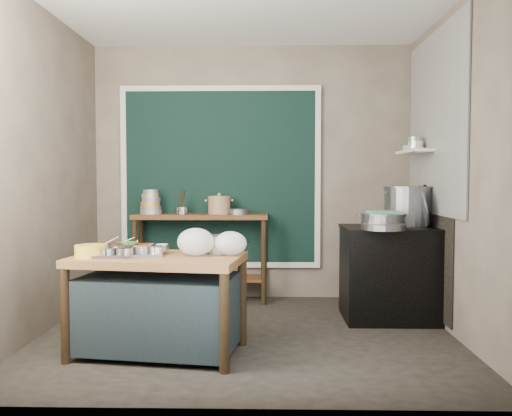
{
  "coord_description": "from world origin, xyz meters",
  "views": [
    {
      "loc": [
        0.18,
        -4.56,
        1.32
      ],
      "look_at": [
        0.07,
        0.25,
        1.07
      ],
      "focal_mm": 38.0,
      "sensor_mm": 36.0,
      "label": 1
    }
  ],
  "objects_px": {
    "prep_table": "(158,305)",
    "stock_pot": "(408,206)",
    "saucepan": "(218,244)",
    "stove_block": "(392,275)",
    "yellow_basin": "(91,251)",
    "utensil_cup": "(182,211)",
    "ceramic_crock": "(219,206)",
    "steamer": "(383,221)",
    "back_counter": "(201,258)",
    "condiment_tray": "(129,254)"
  },
  "relations": [
    {
      "from": "condiment_tray",
      "to": "yellow_basin",
      "type": "distance_m",
      "value": 0.28
    },
    {
      "from": "stove_block",
      "to": "ceramic_crock",
      "type": "bearing_deg",
      "value": 156.15
    },
    {
      "from": "ceramic_crock",
      "to": "utensil_cup",
      "type": "bearing_deg",
      "value": -171.19
    },
    {
      "from": "stock_pot",
      "to": "stove_block",
      "type": "bearing_deg",
      "value": -141.12
    },
    {
      "from": "utensil_cup",
      "to": "steamer",
      "type": "bearing_deg",
      "value": -22.85
    },
    {
      "from": "prep_table",
      "to": "steamer",
      "type": "relative_size",
      "value": 2.98
    },
    {
      "from": "steamer",
      "to": "back_counter",
      "type": "bearing_deg",
      "value": 153.9
    },
    {
      "from": "prep_table",
      "to": "stove_block",
      "type": "xyz_separation_m",
      "value": [
        2.0,
        1.07,
        0.05
      ]
    },
    {
      "from": "ceramic_crock",
      "to": "steamer",
      "type": "bearing_deg",
      "value": -29.48
    },
    {
      "from": "ceramic_crock",
      "to": "steamer",
      "type": "height_order",
      "value": "ceramic_crock"
    },
    {
      "from": "prep_table",
      "to": "saucepan",
      "type": "xyz_separation_m",
      "value": [
        0.44,
        0.16,
        0.44
      ]
    },
    {
      "from": "ceramic_crock",
      "to": "stock_pot",
      "type": "distance_m",
      "value": 1.98
    },
    {
      "from": "back_counter",
      "to": "stove_block",
      "type": "relative_size",
      "value": 1.61
    },
    {
      "from": "utensil_cup",
      "to": "stock_pot",
      "type": "height_order",
      "value": "stock_pot"
    },
    {
      "from": "yellow_basin",
      "to": "saucepan",
      "type": "distance_m",
      "value": 0.95
    },
    {
      "from": "prep_table",
      "to": "back_counter",
      "type": "distance_m",
      "value": 1.8
    },
    {
      "from": "prep_table",
      "to": "yellow_basin",
      "type": "bearing_deg",
      "value": -161.69
    },
    {
      "from": "yellow_basin",
      "to": "utensil_cup",
      "type": "height_order",
      "value": "utensil_cup"
    },
    {
      "from": "saucepan",
      "to": "back_counter",
      "type": "bearing_deg",
      "value": 88.08
    },
    {
      "from": "yellow_basin",
      "to": "back_counter",
      "type": "bearing_deg",
      "value": 72.89
    },
    {
      "from": "prep_table",
      "to": "stock_pot",
      "type": "xyz_separation_m",
      "value": [
        2.18,
        1.21,
        0.69
      ]
    },
    {
      "from": "utensil_cup",
      "to": "ceramic_crock",
      "type": "bearing_deg",
      "value": 8.81
    },
    {
      "from": "prep_table",
      "to": "saucepan",
      "type": "height_order",
      "value": "saucepan"
    },
    {
      "from": "condiment_tray",
      "to": "utensil_cup",
      "type": "distance_m",
      "value": 1.76
    },
    {
      "from": "back_counter",
      "to": "stove_block",
      "type": "xyz_separation_m",
      "value": [
        1.9,
        -0.73,
        -0.05
      ]
    },
    {
      "from": "back_counter",
      "to": "stove_block",
      "type": "bearing_deg",
      "value": -21.02
    },
    {
      "from": "saucepan",
      "to": "ceramic_crock",
      "type": "height_order",
      "value": "ceramic_crock"
    },
    {
      "from": "steamer",
      "to": "condiment_tray",
      "type": "bearing_deg",
      "value": -156.77
    },
    {
      "from": "saucepan",
      "to": "ceramic_crock",
      "type": "bearing_deg",
      "value": 81.17
    },
    {
      "from": "condiment_tray",
      "to": "ceramic_crock",
      "type": "height_order",
      "value": "ceramic_crock"
    },
    {
      "from": "ceramic_crock",
      "to": "stock_pot",
      "type": "height_order",
      "value": "stock_pot"
    },
    {
      "from": "yellow_basin",
      "to": "ceramic_crock",
      "type": "relative_size",
      "value": 0.91
    },
    {
      "from": "steamer",
      "to": "stove_block",
      "type": "bearing_deg",
      "value": 49.99
    },
    {
      "from": "prep_table",
      "to": "saucepan",
      "type": "relative_size",
      "value": 5.02
    },
    {
      "from": "ceramic_crock",
      "to": "steamer",
      "type": "distance_m",
      "value": 1.82
    },
    {
      "from": "saucepan",
      "to": "stock_pot",
      "type": "xyz_separation_m",
      "value": [
        1.74,
        1.05,
        0.25
      ]
    },
    {
      "from": "stove_block",
      "to": "stock_pot",
      "type": "distance_m",
      "value": 0.68
    },
    {
      "from": "saucepan",
      "to": "utensil_cup",
      "type": "distance_m",
      "value": 1.69
    },
    {
      "from": "prep_table",
      "to": "stove_block",
      "type": "distance_m",
      "value": 2.27
    },
    {
      "from": "back_counter",
      "to": "steamer",
      "type": "xyz_separation_m",
      "value": [
        1.78,
        -0.87,
        0.47
      ]
    },
    {
      "from": "utensil_cup",
      "to": "ceramic_crock",
      "type": "height_order",
      "value": "ceramic_crock"
    },
    {
      "from": "condiment_tray",
      "to": "stock_pot",
      "type": "height_order",
      "value": "stock_pot"
    },
    {
      "from": "condiment_tray",
      "to": "prep_table",
      "type": "bearing_deg",
      "value": -5.99
    },
    {
      "from": "yellow_basin",
      "to": "stock_pot",
      "type": "relative_size",
      "value": 0.49
    },
    {
      "from": "prep_table",
      "to": "stove_block",
      "type": "bearing_deg",
      "value": 36.41
    },
    {
      "from": "ceramic_crock",
      "to": "stove_block",
      "type": "bearing_deg",
      "value": -23.85
    },
    {
      "from": "prep_table",
      "to": "utensil_cup",
      "type": "relative_size",
      "value": 9.3
    },
    {
      "from": "yellow_basin",
      "to": "stock_pot",
      "type": "bearing_deg",
      "value": 26.04
    },
    {
      "from": "condiment_tray",
      "to": "stock_pot",
      "type": "bearing_deg",
      "value": 26.35
    },
    {
      "from": "condiment_tray",
      "to": "yellow_basin",
      "type": "xyz_separation_m",
      "value": [
        -0.26,
        -0.11,
        0.03
      ]
    }
  ]
}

